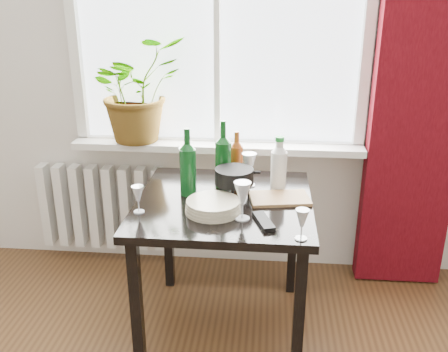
# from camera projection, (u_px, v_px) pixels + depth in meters

# --- Properties ---
(window) EXTENTS (1.72, 0.08, 1.62)m
(window) POSITION_uv_depth(u_px,v_px,m) (217.00, 8.00, 2.76)
(window) COLOR white
(window) RESTS_ON ground
(windowsill) EXTENTS (1.72, 0.20, 0.04)m
(windowsill) POSITION_uv_depth(u_px,v_px,m) (217.00, 146.00, 2.97)
(windowsill) COLOR white
(windowsill) RESTS_ON ground
(curtain) EXTENTS (0.50, 0.12, 2.56)m
(curtain) POSITION_uv_depth(u_px,v_px,m) (423.00, 70.00, 2.67)
(curtain) COLOR #3C050B
(curtain) RESTS_ON ground
(radiator) EXTENTS (0.80, 0.10, 0.55)m
(radiator) POSITION_uv_depth(u_px,v_px,m) (102.00, 207.00, 3.22)
(radiator) COLOR white
(radiator) RESTS_ON ground
(table) EXTENTS (0.85, 0.85, 0.74)m
(table) POSITION_uv_depth(u_px,v_px,m) (224.00, 217.00, 2.47)
(table) COLOR black
(table) RESTS_ON ground
(potted_plant) EXTENTS (0.73, 0.72, 0.61)m
(potted_plant) POSITION_uv_depth(u_px,v_px,m) (137.00, 89.00, 2.91)
(potted_plant) COLOR #1F731E
(potted_plant) RESTS_ON windowsill
(wine_bottle_left) EXTENTS (0.08, 0.08, 0.35)m
(wine_bottle_left) POSITION_uv_depth(u_px,v_px,m) (188.00, 161.00, 2.44)
(wine_bottle_left) COLOR #0C3F16
(wine_bottle_left) RESTS_ON table
(wine_bottle_right) EXTENTS (0.10, 0.10, 0.36)m
(wine_bottle_right) POSITION_uv_depth(u_px,v_px,m) (223.00, 154.00, 2.54)
(wine_bottle_right) COLOR #0B3C13
(wine_bottle_right) RESTS_ON table
(bottle_amber) EXTENTS (0.08, 0.08, 0.27)m
(bottle_amber) POSITION_uv_depth(u_px,v_px,m) (237.00, 156.00, 2.63)
(bottle_amber) COLOR maroon
(bottle_amber) RESTS_ON table
(cleaning_bottle) EXTENTS (0.08, 0.08, 0.28)m
(cleaning_bottle) POSITION_uv_depth(u_px,v_px,m) (279.00, 163.00, 2.51)
(cleaning_bottle) COLOR white
(cleaning_bottle) RESTS_ON table
(wineglass_front_right) EXTENTS (0.10, 0.10, 0.18)m
(wineglass_front_right) POSITION_uv_depth(u_px,v_px,m) (242.00, 200.00, 2.20)
(wineglass_front_right) COLOR silver
(wineglass_front_right) RESTS_ON table
(wineglass_far_right) EXTENTS (0.06, 0.06, 0.14)m
(wineglass_far_right) POSITION_uv_depth(u_px,v_px,m) (302.00, 224.00, 2.03)
(wineglass_far_right) COLOR #B2BAC0
(wineglass_far_right) RESTS_ON table
(wineglass_back_center) EXTENTS (0.10, 0.10, 0.18)m
(wineglass_back_center) POSITION_uv_depth(u_px,v_px,m) (249.00, 169.00, 2.58)
(wineglass_back_center) COLOR silver
(wineglass_back_center) RESTS_ON table
(wineglass_back_left) EXTENTS (0.08, 0.08, 0.18)m
(wineglass_back_left) POSITION_uv_depth(u_px,v_px,m) (186.00, 163.00, 2.67)
(wineglass_back_left) COLOR #AFB5BC
(wineglass_back_left) RESTS_ON table
(wineglass_front_left) EXTENTS (0.07, 0.07, 0.13)m
(wineglass_front_left) POSITION_uv_depth(u_px,v_px,m) (138.00, 199.00, 2.28)
(wineglass_front_left) COLOR silver
(wineglass_front_left) RESTS_ON table
(plate_stack) EXTENTS (0.30, 0.30, 0.06)m
(plate_stack) POSITION_uv_depth(u_px,v_px,m) (213.00, 206.00, 2.29)
(plate_stack) COLOR beige
(plate_stack) RESTS_ON table
(fondue_pot) EXTENTS (0.23, 0.21, 0.15)m
(fondue_pot) POSITION_uv_depth(u_px,v_px,m) (234.00, 183.00, 2.44)
(fondue_pot) COLOR black
(fondue_pot) RESTS_ON table
(tv_remote) EXTENTS (0.11, 0.19, 0.02)m
(tv_remote) POSITION_uv_depth(u_px,v_px,m) (264.00, 221.00, 2.19)
(tv_remote) COLOR black
(tv_remote) RESTS_ON table
(cutting_board) EXTENTS (0.31, 0.23, 0.02)m
(cutting_board) POSITION_uv_depth(u_px,v_px,m) (280.00, 198.00, 2.43)
(cutting_board) COLOR #9C7246
(cutting_board) RESTS_ON table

